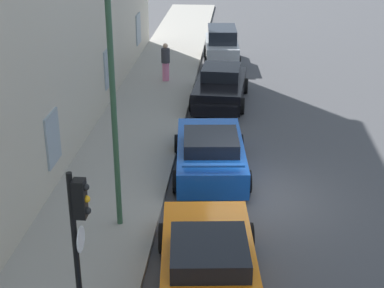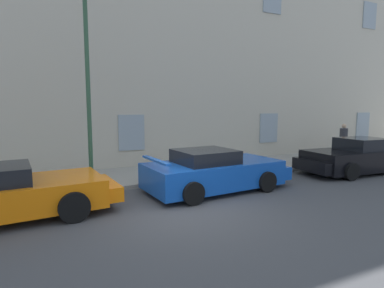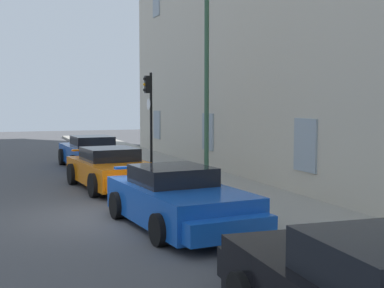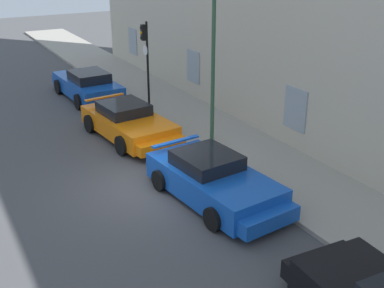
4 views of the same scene
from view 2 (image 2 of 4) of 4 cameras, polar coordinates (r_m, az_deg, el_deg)
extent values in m
plane|color=#444447|center=(8.39, -1.49, -11.68)|extent=(80.00, 80.00, 0.00)
cube|color=gray|center=(12.05, -9.13, -5.73)|extent=(60.00, 3.19, 0.14)
cube|color=#BCB29E|center=(15.51, -13.14, 22.34)|extent=(36.03, 3.30, 13.75)
cube|color=#8C99A3|center=(13.33, -11.07, 2.08)|extent=(1.10, 0.06, 1.50)
cube|color=#8C99A3|center=(16.58, 13.92, 2.88)|extent=(1.10, 0.06, 1.50)
cube|color=#8C99A3|center=(21.81, 28.90, 3.12)|extent=(1.10, 0.06, 1.50)
cube|color=#8C99A3|center=(22.45, 29.88, 19.82)|extent=(1.10, 0.06, 1.50)
cube|color=orange|center=(8.63, -31.07, -8.33)|extent=(4.55, 2.42, 0.68)
cube|color=orange|center=(8.82, -18.33, -7.97)|extent=(1.48, 1.96, 0.38)
cylinder|color=black|center=(9.71, -22.87, -7.44)|extent=(0.74, 0.31, 0.72)
cylinder|color=black|center=(7.80, -20.88, -10.78)|extent=(0.74, 0.31, 0.72)
cube|color=#144CB2|center=(10.01, 3.98, -5.47)|extent=(4.51, 2.38, 0.77)
cube|color=black|center=(9.73, 2.41, -2.28)|extent=(1.88, 1.75, 0.41)
cube|color=#144CB2|center=(11.19, 12.17, -4.81)|extent=(1.46, 1.95, 0.42)
cube|color=#144CB2|center=(8.95, -6.69, -3.00)|extent=(0.31, 1.71, 0.06)
cylinder|color=black|center=(11.62, 6.75, -4.87)|extent=(0.67, 0.30, 0.65)
cylinder|color=black|center=(10.12, 13.57, -6.74)|extent=(0.67, 0.30, 0.65)
cylinder|color=black|center=(10.27, -5.49, -6.39)|extent=(0.67, 0.30, 0.65)
cylinder|color=black|center=(8.54, 0.15, -9.05)|extent=(0.67, 0.30, 0.65)
cube|color=black|center=(14.29, 27.85, -2.54)|extent=(4.28, 2.12, 0.80)
cube|color=black|center=(14.45, 28.80, 0.04)|extent=(1.75, 1.60, 0.47)
cube|color=black|center=(12.97, 22.52, -3.59)|extent=(1.35, 1.81, 0.44)
cylinder|color=black|center=(12.75, 27.22, -4.54)|extent=(0.66, 0.28, 0.65)
cylinder|color=black|center=(14.04, 21.41, -3.28)|extent=(0.66, 0.28, 0.65)
cylinder|color=black|center=(15.91, 28.27, -2.50)|extent=(0.66, 0.28, 0.65)
cylinder|color=#2D5138|center=(10.79, -18.59, 10.15)|extent=(0.14, 0.14, 6.44)
cylinder|color=pink|center=(17.67, 26.00, -0.79)|extent=(0.43, 0.43, 0.83)
cylinder|color=#333338|center=(17.60, 26.13, 1.58)|extent=(0.54, 0.54, 0.64)
sphere|color=tan|center=(17.57, 26.20, 3.00)|extent=(0.22, 0.22, 0.22)
camera|label=1|loc=(14.91, -83.36, 21.60)|focal=54.82mm
camera|label=3|loc=(16.52, 48.83, 4.98)|focal=49.28mm
camera|label=4|loc=(16.07, 60.20, 19.11)|focal=45.33mm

